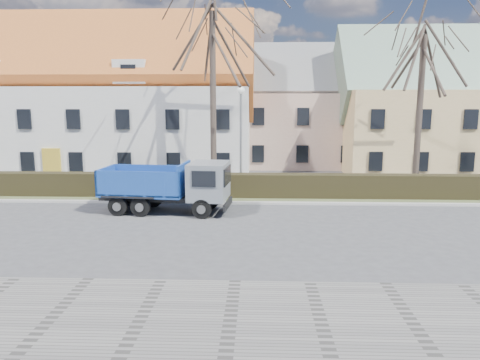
{
  "coord_description": "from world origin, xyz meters",
  "views": [
    {
      "loc": [
        0.66,
        -19.24,
        5.46
      ],
      "look_at": [
        -0.19,
        2.72,
        1.6
      ],
      "focal_mm": 35.0,
      "sensor_mm": 36.0,
      "label": 1
    }
  ],
  "objects_px": {
    "streetlight": "(241,141)",
    "cart_frame": "(123,198)",
    "parked_car_a": "(157,174)",
    "dump_truck": "(161,186)"
  },
  "relations": [
    {
      "from": "cart_frame",
      "to": "parked_car_a",
      "type": "height_order",
      "value": "parked_car_a"
    },
    {
      "from": "cart_frame",
      "to": "parked_car_a",
      "type": "distance_m",
      "value": 6.3
    },
    {
      "from": "cart_frame",
      "to": "parked_car_a",
      "type": "xyz_separation_m",
      "value": [
        0.46,
        6.28,
        0.26
      ]
    },
    {
      "from": "streetlight",
      "to": "parked_car_a",
      "type": "xyz_separation_m",
      "value": [
        -5.6,
        3.55,
        -2.47
      ]
    },
    {
      "from": "dump_truck",
      "to": "streetlight",
      "type": "bearing_deg",
      "value": 55.02
    },
    {
      "from": "cart_frame",
      "to": "streetlight",
      "type": "bearing_deg",
      "value": 24.22
    },
    {
      "from": "streetlight",
      "to": "cart_frame",
      "type": "distance_m",
      "value": 7.18
    },
    {
      "from": "dump_truck",
      "to": "streetlight",
      "type": "xyz_separation_m",
      "value": [
        3.68,
        4.31,
        1.8
      ]
    },
    {
      "from": "dump_truck",
      "to": "cart_frame",
      "type": "height_order",
      "value": "dump_truck"
    },
    {
      "from": "streetlight",
      "to": "parked_car_a",
      "type": "relative_size",
      "value": 1.71
    }
  ]
}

